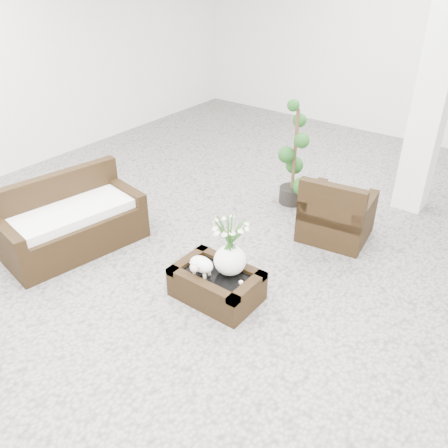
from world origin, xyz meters
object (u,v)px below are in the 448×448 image
Objects in this scene: coffee_table at (217,285)px; loveseat at (72,216)px; armchair at (338,206)px; topiary at (295,155)px.

coffee_table is 2.05m from loveseat.
coffee_table is 1.03× the size of armchair.
loveseat reaches higher than armchair.
coffee_table is 0.54× the size of loveseat.
topiary is (-0.47, 2.39, 0.60)m from coffee_table.
loveseat is at bearing 34.18° from armchair.
coffee_table is 2.51m from topiary.
topiary is (-0.92, 0.47, 0.32)m from armchair.
armchair reaches higher than coffee_table.
topiary reaches higher than coffee_table.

